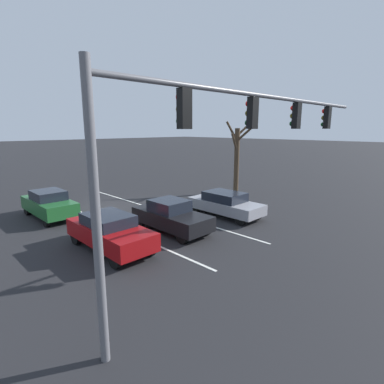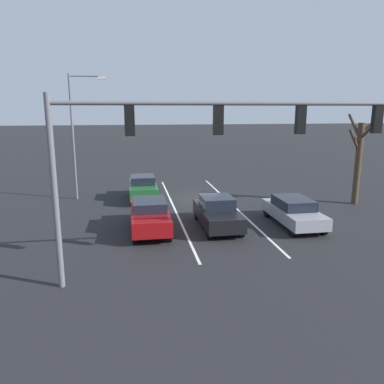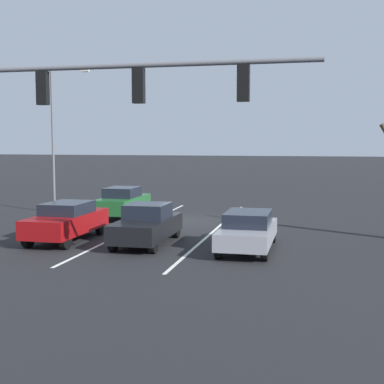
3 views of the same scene
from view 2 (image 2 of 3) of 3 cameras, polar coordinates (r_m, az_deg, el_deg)
The scene contains 10 objects.
ground_plane at distance 25.06m, azimuth 0.80°, elevation -0.92°, with size 240.00×240.00×0.00m, color black.
lane_stripe_left_divider at distance 23.18m, azimuth 6.31°, elevation -2.11°, with size 0.12×16.83×0.01m, color silver.
lane_stripe_center_divider at distance 22.49m, azimuth -2.70°, elevation -2.50°, with size 0.12×16.83×0.01m, color silver.
car_gray_leftlane_front at distance 19.83m, azimuth 15.19°, elevation -2.80°, with size 1.80×4.48×1.41m.
car_maroon_rightlane_front at distance 18.32m, azimuth -6.46°, elevation -3.47°, with size 1.78×4.50×1.53m.
car_black_midlane_front at distance 18.78m, azimuth 3.87°, elevation -3.15°, with size 1.76×4.31×1.56m.
car_darkgreen_rightlane_second at distance 24.69m, azimuth -7.49°, elevation 0.70°, with size 1.73×4.25×1.59m.
traffic_signal_gantry at distance 12.42m, azimuth 1.34°, elevation 8.50°, with size 13.18×0.37×6.33m.
street_lamp_right_shoulder at distance 25.28m, azimuth -17.18°, elevation 9.31°, with size 2.27×0.24×7.99m.
bare_tree_near at distance 25.19m, azimuth 24.06°, elevation 4.84°, with size 2.03×2.17×5.56m.
Camera 2 is at (4.32, 23.99, 5.84)m, focal length 35.00 mm.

